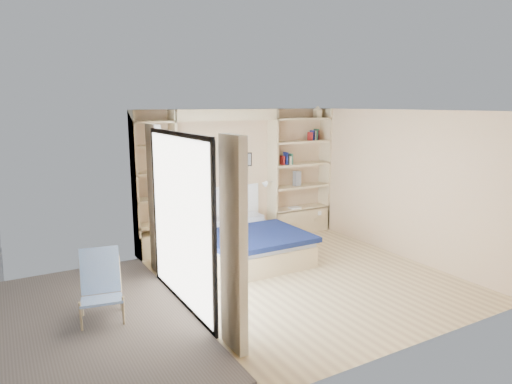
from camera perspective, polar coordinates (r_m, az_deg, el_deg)
ground at (r=7.14m, az=6.12°, el=-10.42°), size 4.50×4.50×0.00m
room_shell at (r=7.89m, az=-2.51°, el=-0.13°), size 4.50×4.50×4.50m
bed at (r=7.81m, az=-1.38°, el=-6.33°), size 1.68×2.07×1.07m
photo_gallery at (r=8.40m, az=-5.15°, el=4.16°), size 1.48×0.02×0.82m
reading_lamps at (r=8.34m, az=-3.50°, el=0.64°), size 1.92×0.12×0.15m
shelf_decor at (r=9.08m, az=4.87°, el=5.35°), size 3.56×0.23×2.03m
deck at (r=5.96m, az=-24.46°, el=-15.90°), size 3.20×4.00×0.05m
deck_chair at (r=6.02m, az=-18.82°, el=-11.05°), size 0.64×0.90×0.83m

